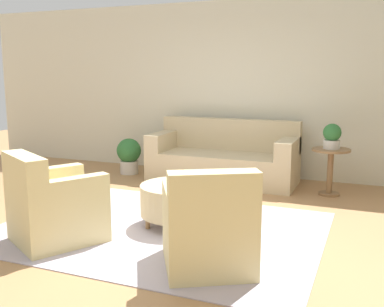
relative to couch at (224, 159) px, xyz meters
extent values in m
plane|color=#AD7F51|center=(0.06, -2.36, -0.34)|extent=(16.00, 16.00, 0.00)
cube|color=beige|center=(0.06, 0.63, 1.06)|extent=(9.85, 0.12, 2.80)
cube|color=#BCB2C1|center=(0.06, -2.36, -0.33)|extent=(3.39, 2.53, 0.01)
cube|color=#C6B289|center=(0.00, -0.06, -0.11)|extent=(2.24, 0.91, 0.45)
cube|color=#C6B289|center=(0.00, 0.30, 0.36)|extent=(2.24, 0.20, 0.49)
cube|color=#C6B289|center=(-1.00, -0.08, 0.25)|extent=(0.24, 0.87, 0.27)
cube|color=#C6B289|center=(1.00, -0.08, 0.25)|extent=(0.24, 0.87, 0.27)
cube|color=olive|center=(0.00, -0.48, -0.31)|extent=(2.01, 0.05, 0.06)
cube|color=beige|center=(-0.73, -3.03, -0.12)|extent=(1.02, 1.05, 0.42)
cube|color=beige|center=(-0.88, -3.29, 0.33)|extent=(0.73, 0.53, 0.48)
cube|color=beige|center=(-0.47, -3.16, 0.22)|extent=(0.49, 0.73, 0.26)
cube|color=beige|center=(-0.97, -2.87, 0.22)|extent=(0.49, 0.73, 0.26)
cube|color=olive|center=(-0.55, -2.71, -0.30)|extent=(0.59, 0.36, 0.06)
cube|color=beige|center=(0.85, -3.03, -0.12)|extent=(1.02, 1.05, 0.42)
cube|color=beige|center=(1.00, -3.29, 0.33)|extent=(0.73, 0.53, 0.48)
cube|color=beige|center=(1.10, -2.87, 0.22)|extent=(0.49, 0.73, 0.26)
cube|color=beige|center=(0.59, -3.16, 0.22)|extent=(0.49, 0.73, 0.26)
cube|color=olive|center=(0.67, -2.71, -0.30)|extent=(0.59, 0.36, 0.06)
cylinder|color=#C6B289|center=(0.19, -2.15, -0.04)|extent=(0.84, 0.84, 0.33)
cylinder|color=olive|center=(-0.06, -2.40, -0.27)|extent=(0.05, 0.05, 0.12)
cylinder|color=olive|center=(0.44, -2.40, -0.27)|extent=(0.05, 0.05, 0.12)
cylinder|color=olive|center=(-0.06, -1.90, -0.27)|extent=(0.05, 0.05, 0.12)
cylinder|color=olive|center=(0.44, -1.90, -0.27)|extent=(0.05, 0.05, 0.12)
cylinder|color=olive|center=(1.60, -0.22, 0.29)|extent=(0.51, 0.51, 0.03)
cylinder|color=olive|center=(1.60, -0.22, -0.03)|extent=(0.08, 0.08, 0.62)
cylinder|color=olive|center=(1.60, -0.22, -0.32)|extent=(0.28, 0.28, 0.03)
cylinder|color=beige|center=(1.60, -0.22, 0.37)|extent=(0.22, 0.22, 0.12)
sphere|color=#2D6B33|center=(1.60, -0.22, 0.53)|extent=(0.24, 0.24, 0.24)
cylinder|color=beige|center=(-1.62, -0.10, -0.23)|extent=(0.30, 0.30, 0.22)
sphere|color=#2D6B33|center=(-1.62, -0.10, 0.05)|extent=(0.40, 0.40, 0.40)
camera|label=1|loc=(2.12, -6.49, 1.32)|focal=42.00mm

